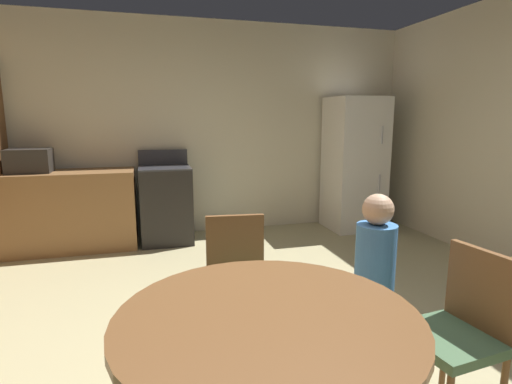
{
  "coord_description": "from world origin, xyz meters",
  "views": [
    {
      "loc": [
        -0.69,
        -2.05,
        1.49
      ],
      "look_at": [
        0.12,
        0.86,
        0.93
      ],
      "focal_mm": 28.06,
      "sensor_mm": 36.0,
      "label": 1
    }
  ],
  "objects_px": {
    "chair_north": "(237,276)",
    "person_child": "(374,284)",
    "microwave": "(29,161)",
    "dining_table": "(267,353)",
    "oven_range": "(166,204)",
    "refrigerator": "(354,164)",
    "chair_east": "(461,326)"
  },
  "relations": [
    {
      "from": "chair_east",
      "to": "person_child",
      "type": "bearing_deg",
      "value": -66.0
    },
    {
      "from": "dining_table",
      "to": "chair_north",
      "type": "bearing_deg",
      "value": 83.77
    },
    {
      "from": "refrigerator",
      "to": "chair_north",
      "type": "bearing_deg",
      "value": -131.58
    },
    {
      "from": "refrigerator",
      "to": "person_child",
      "type": "height_order",
      "value": "refrigerator"
    },
    {
      "from": "dining_table",
      "to": "person_child",
      "type": "bearing_deg",
      "value": 33.29
    },
    {
      "from": "person_child",
      "to": "dining_table",
      "type": "bearing_deg",
      "value": 0.0
    },
    {
      "from": "dining_table",
      "to": "oven_range",
      "type": "bearing_deg",
      "value": 93.38
    },
    {
      "from": "dining_table",
      "to": "person_child",
      "type": "height_order",
      "value": "person_child"
    },
    {
      "from": "refrigerator",
      "to": "chair_north",
      "type": "distance_m",
      "value": 3.29
    },
    {
      "from": "microwave",
      "to": "chair_north",
      "type": "xyz_separation_m",
      "value": [
        1.75,
        -2.5,
        -0.53
      ]
    },
    {
      "from": "dining_table",
      "to": "chair_north",
      "type": "xyz_separation_m",
      "value": [
        0.11,
        1.01,
        -0.1
      ]
    },
    {
      "from": "microwave",
      "to": "person_child",
      "type": "bearing_deg",
      "value": -51.07
    },
    {
      "from": "refrigerator",
      "to": "chair_east",
      "type": "xyz_separation_m",
      "value": [
        -1.27,
        -3.35,
        -0.38
      ]
    },
    {
      "from": "microwave",
      "to": "dining_table",
      "type": "bearing_deg",
      "value": -64.93
    },
    {
      "from": "chair_north",
      "to": "person_child",
      "type": "distance_m",
      "value": 0.84
    },
    {
      "from": "microwave",
      "to": "dining_table",
      "type": "relative_size",
      "value": 0.38
    },
    {
      "from": "microwave",
      "to": "dining_table",
      "type": "distance_m",
      "value": 3.9
    },
    {
      "from": "refrigerator",
      "to": "dining_table",
      "type": "height_order",
      "value": "refrigerator"
    },
    {
      "from": "oven_range",
      "to": "microwave",
      "type": "height_order",
      "value": "microwave"
    },
    {
      "from": "dining_table",
      "to": "chair_east",
      "type": "xyz_separation_m",
      "value": [
        1.01,
        0.11,
        -0.1
      ]
    },
    {
      "from": "oven_range",
      "to": "dining_table",
      "type": "xyz_separation_m",
      "value": [
        0.21,
        -3.52,
        0.13
      ]
    },
    {
      "from": "oven_range",
      "to": "chair_east",
      "type": "relative_size",
      "value": 1.26
    },
    {
      "from": "oven_range",
      "to": "chair_east",
      "type": "xyz_separation_m",
      "value": [
        1.22,
        -3.41,
        0.03
      ]
    },
    {
      "from": "oven_range",
      "to": "chair_north",
      "type": "xyz_separation_m",
      "value": [
        0.32,
        -2.5,
        0.03
      ]
    },
    {
      "from": "refrigerator",
      "to": "dining_table",
      "type": "distance_m",
      "value": 4.16
    },
    {
      "from": "chair_east",
      "to": "chair_north",
      "type": "bearing_deg",
      "value": -51.24
    },
    {
      "from": "refrigerator",
      "to": "person_child",
      "type": "relative_size",
      "value": 1.61
    },
    {
      "from": "refrigerator",
      "to": "oven_range",
      "type": "bearing_deg",
      "value": 178.76
    },
    {
      "from": "chair_north",
      "to": "person_child",
      "type": "height_order",
      "value": "person_child"
    },
    {
      "from": "microwave",
      "to": "person_child",
      "type": "distance_m",
      "value": 3.88
    },
    {
      "from": "chair_east",
      "to": "person_child",
      "type": "distance_m",
      "value": 0.47
    },
    {
      "from": "refrigerator",
      "to": "chair_north",
      "type": "relative_size",
      "value": 2.02
    }
  ]
}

